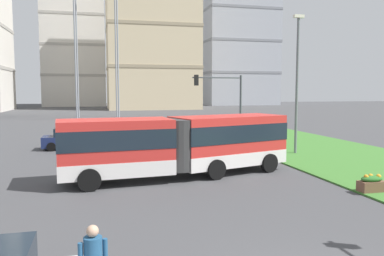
# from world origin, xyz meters

# --- Properties ---
(articulated_bus) EXTENTS (11.95, 4.79, 3.00)m
(articulated_bus) POSITION_xyz_m (-0.29, 12.47, 1.65)
(articulated_bus) COLOR red
(articulated_bus) RESTS_ON ground
(car_navy_sedan) EXTENTS (4.41, 2.05, 1.58)m
(car_navy_sedan) POSITION_xyz_m (-6.04, 23.58, 0.75)
(car_navy_sedan) COLOR #19234C
(car_navy_sedan) RESTS_ON ground
(flower_planter_2) EXTENTS (1.10, 0.56, 0.74)m
(flower_planter_2) POSITION_xyz_m (6.97, 7.41, 0.43)
(flower_planter_2) COLOR brown
(flower_planter_2) RESTS_ON grass_median
(traffic_light_far_right) EXTENTS (3.93, 0.28, 5.51)m
(traffic_light_far_right) POSITION_xyz_m (5.23, 22.00, 3.83)
(traffic_light_far_right) COLOR #474C51
(traffic_light_far_right) RESTS_ON ground
(streetlight_median) EXTENTS (0.70, 0.28, 9.33)m
(streetlight_median) POSITION_xyz_m (8.87, 17.48, 5.11)
(streetlight_median) COLOR slate
(streetlight_median) RESTS_ON ground
(apartment_tower_westcentre) EXTENTS (16.75, 15.42, 40.30)m
(apartment_tower_westcentre) POSITION_xyz_m (-10.09, 109.72, 20.17)
(apartment_tower_westcentre) COLOR silver
(apartment_tower_westcentre) RESTS_ON ground
(apartment_tower_centre) EXTENTS (20.93, 15.91, 36.99)m
(apartment_tower_centre) POSITION_xyz_m (8.64, 86.50, 18.51)
(apartment_tower_centre) COLOR beige
(apartment_tower_centre) RESTS_ON ground
(apartment_tower_eastcentre) EXTENTS (21.43, 17.92, 36.84)m
(apartment_tower_eastcentre) POSITION_xyz_m (37.93, 108.34, 18.44)
(apartment_tower_eastcentre) COLOR #9EA3AD
(apartment_tower_eastcentre) RESTS_ON ground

